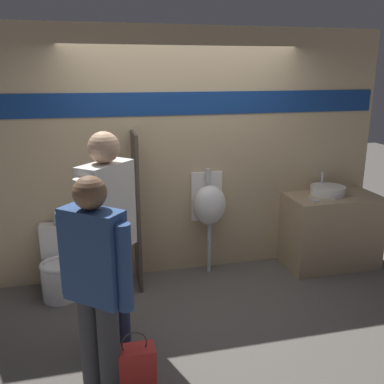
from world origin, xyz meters
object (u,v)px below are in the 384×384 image
Objects in this scene: person_with_lanyard at (96,284)px; person_in_vest at (109,235)px; cell_phone at (314,200)px; urinal_near_counter at (209,205)px; toilet at (60,268)px; shopping_bag at (135,372)px; sink_basin at (328,190)px.

person_in_vest is at bearing -60.62° from person_with_lanyard.
person_with_lanyard reaches higher than cell_phone.
urinal_near_counter is 0.74× the size of person_with_lanyard.
toilet is at bearing 68.17° from person_in_vest.
person_with_lanyard is 3.12× the size of shopping_bag.
cell_phone is 0.08× the size of person_in_vest.
toilet is 0.47× the size of person_in_vest.
cell_phone is at bearing -2.56° from toilet.
person_in_vest is (0.48, -1.01, 0.71)m from toilet.
shopping_bag is at bearing -127.45° from person_in_vest.
toilet is (-1.64, -0.16, -0.51)m from urinal_near_counter.
urinal_near_counter is at bearing 5.42° from toilet.
person_with_lanyard is (-0.12, -0.60, -0.10)m from person_in_vest.
person_with_lanyard is at bearing -148.28° from cell_phone.
toilet is at bearing -174.58° from urinal_near_counter.
person_in_vest is 1.02m from shopping_bag.
shopping_bag is (-2.44, -1.68, -0.71)m from sink_basin.
person_in_vest reaches higher than sink_basin.
shopping_bag is (0.11, -0.63, -0.80)m from person_in_vest.
person_in_vest reaches higher than cell_phone.
cell_phone is (-0.27, -0.18, -0.05)m from sink_basin.
person_in_vest is 1.11× the size of person_with_lanyard.
cell_phone is 0.16× the size of toilet.
person_with_lanyard is at bearing -148.71° from person_in_vest.
shopping_bag is at bearing -145.24° from cell_phone.
urinal_near_counter reaches higher than sink_basin.
sink_basin reaches higher than cell_phone.
sink_basin is 2.84× the size of cell_phone.
urinal_near_counter is 1.72m from toilet.
cell_phone is 2.73m from shopping_bag.
toilet is 1.32m from person_in_vest.
person_in_vest reaches higher than person_with_lanyard.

